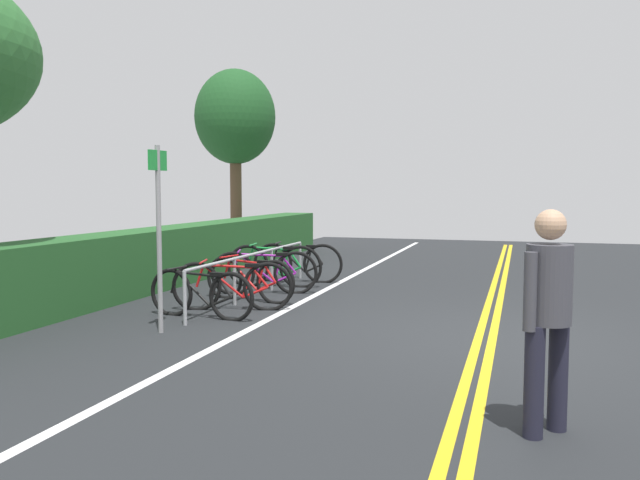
# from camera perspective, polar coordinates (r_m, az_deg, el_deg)

# --- Properties ---
(ground_plane) EXTENTS (29.06, 12.83, 0.05)m
(ground_plane) POSITION_cam_1_polar(r_m,az_deg,el_deg) (8.00, 14.32, -8.45)
(ground_plane) COLOR #232628
(centre_line_yellow_inner) EXTENTS (26.15, 0.10, 0.00)m
(centre_line_yellow_inner) POSITION_cam_1_polar(r_m,az_deg,el_deg) (7.99, 14.90, -8.28)
(centre_line_yellow_inner) COLOR gold
(centre_line_yellow_inner) RESTS_ON ground_plane
(centre_line_yellow_outer) EXTENTS (26.15, 0.10, 0.00)m
(centre_line_yellow_outer) POSITION_cam_1_polar(r_m,az_deg,el_deg) (7.99, 13.74, -8.25)
(centre_line_yellow_outer) COLOR gold
(centre_line_yellow_outer) RESTS_ON ground_plane
(bike_lane_stripe_white) EXTENTS (26.15, 0.12, 0.00)m
(bike_lane_stripe_white) POSITION_cam_1_polar(r_m,az_deg,el_deg) (8.60, -5.08, -7.22)
(bike_lane_stripe_white) COLOR white
(bike_lane_stripe_white) RESTS_ON ground_plane
(bike_rack) EXTENTS (4.58, 0.05, 0.72)m
(bike_rack) POSITION_cam_1_polar(r_m,az_deg,el_deg) (10.51, -5.79, -2.07)
(bike_rack) COLOR #9EA0A5
(bike_rack) RESTS_ON ground_plane
(bicycle_0) EXTENTS (0.46, 1.63, 0.70)m
(bicycle_0) POSITION_cam_1_polar(r_m,az_deg,el_deg) (8.97, -10.40, -4.67)
(bicycle_0) COLOR black
(bicycle_0) RESTS_ON ground_plane
(bicycle_1) EXTENTS (0.60, 1.71, 0.75)m
(bicycle_1) POSITION_cam_1_polar(r_m,az_deg,el_deg) (9.47, -7.69, -4.02)
(bicycle_1) COLOR black
(bicycle_1) RESTS_ON ground_plane
(bicycle_2) EXTENTS (0.52, 1.65, 0.72)m
(bicycle_2) POSITION_cam_1_polar(r_m,az_deg,el_deg) (10.19, -6.20, -3.47)
(bicycle_2) COLOR black
(bicycle_2) RESTS_ON ground_plane
(bicycle_3) EXTENTS (0.68, 1.70, 0.76)m
(bicycle_3) POSITION_cam_1_polar(r_m,az_deg,el_deg) (10.86, -4.89, -2.86)
(bicycle_3) COLOR black
(bicycle_3) RESTS_ON ground_plane
(bicycle_4) EXTENTS (0.46, 1.72, 0.79)m
(bicycle_4) POSITION_cam_1_polar(r_m,az_deg,el_deg) (11.61, -4.03, -2.29)
(bicycle_4) COLOR black
(bicycle_4) RESTS_ON ground_plane
(bicycle_5) EXTENTS (0.46, 1.70, 0.77)m
(bicycle_5) POSITION_cam_1_polar(r_m,az_deg,el_deg) (12.16, -1.96, -2.01)
(bicycle_5) COLOR black
(bicycle_5) RESTS_ON ground_plane
(pedestrian) EXTENTS (0.40, 0.34, 1.61)m
(pedestrian) POSITION_cam_1_polar(r_m,az_deg,el_deg) (4.89, 19.39, -5.55)
(pedestrian) COLOR #1E1E2D
(pedestrian) RESTS_ON ground_plane
(sign_post_near) EXTENTS (0.36, 0.06, 2.27)m
(sign_post_near) POSITION_cam_1_polar(r_m,az_deg,el_deg) (8.05, -13.96, 1.64)
(sign_post_near) COLOR gray
(sign_post_near) RESTS_ON ground_plane
(hedge_backdrop) EXTENTS (13.53, 0.83, 1.04)m
(hedge_backdrop) POSITION_cam_1_polar(r_m,az_deg,el_deg) (12.77, -11.79, -1.08)
(hedge_backdrop) COLOR #235626
(hedge_backdrop) RESTS_ON ground_plane
(tree_mid) EXTENTS (2.19, 2.19, 4.96)m
(tree_mid) POSITION_cam_1_polar(r_m,az_deg,el_deg) (18.06, -7.45, 10.52)
(tree_mid) COLOR brown
(tree_mid) RESTS_ON ground_plane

